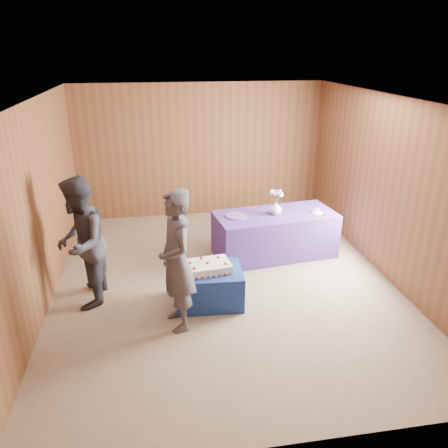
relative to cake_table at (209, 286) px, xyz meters
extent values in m
plane|color=gray|center=(0.29, 0.52, -0.25)|extent=(6.00, 6.00, 0.00)
cube|color=brown|center=(0.29, 3.52, 1.10)|extent=(5.00, 0.04, 2.70)
cube|color=brown|center=(0.29, -2.48, 1.10)|extent=(5.00, 0.04, 2.70)
cube|color=brown|center=(-2.21, 0.52, 1.10)|extent=(0.04, 6.00, 2.70)
cube|color=brown|center=(2.79, 0.52, 1.10)|extent=(0.04, 6.00, 2.70)
cube|color=white|center=(0.29, 0.52, 2.45)|extent=(5.00, 6.00, 0.04)
cube|color=#1A3C94|center=(0.00, 0.00, 0.00)|extent=(0.94, 0.75, 0.50)
cube|color=#502F81|center=(1.30, 1.32, 0.12)|extent=(2.10, 1.15, 0.75)
cube|color=white|center=(-0.03, 0.00, 0.31)|extent=(0.66, 0.48, 0.11)
sphere|color=#B3270D|center=(-0.31, -0.24, 0.27)|extent=(0.03, 0.03, 0.03)
sphere|color=#B3270D|center=(0.30, -0.17, 0.27)|extent=(0.03, 0.03, 0.03)
sphere|color=#B3270D|center=(-0.36, 0.17, 0.27)|extent=(0.03, 0.03, 0.03)
sphere|color=#B3270D|center=(0.26, 0.24, 0.27)|extent=(0.03, 0.03, 0.03)
sphere|color=#B3270D|center=(-0.20, -0.13, 0.38)|extent=(0.04, 0.04, 0.04)
cone|color=#166216|center=(-0.17, -0.13, 0.37)|extent=(0.02, 0.03, 0.02)
sphere|color=#B3270D|center=(0.13, 0.11, 0.38)|extent=(0.04, 0.04, 0.04)
cone|color=#166216|center=(0.15, 0.11, 0.37)|extent=(0.02, 0.03, 0.02)
sphere|color=#B3270D|center=(-0.03, 0.00, 0.38)|extent=(0.04, 0.04, 0.04)
cone|color=#166216|center=(0.00, 0.00, 0.37)|extent=(0.02, 0.03, 0.02)
imported|color=white|center=(1.29, 1.31, 0.61)|extent=(0.27, 0.27, 0.21)
cylinder|color=#245A26|center=(1.32, 1.31, 0.79)|extent=(0.01, 0.01, 0.15)
sphere|color=silver|center=(1.38, 1.31, 0.86)|extent=(0.05, 0.05, 0.05)
cylinder|color=#245A26|center=(1.32, 1.32, 0.79)|extent=(0.01, 0.01, 0.15)
sphere|color=silver|center=(1.37, 1.35, 0.86)|extent=(0.05, 0.05, 0.05)
cylinder|color=#245A26|center=(1.31, 1.34, 0.79)|extent=(0.01, 0.01, 0.15)
sphere|color=silver|center=(1.33, 1.38, 0.86)|extent=(0.05, 0.05, 0.05)
cylinder|color=#245A26|center=(1.29, 1.34, 0.79)|extent=(0.01, 0.01, 0.15)
sphere|color=silver|center=(1.29, 1.40, 0.86)|extent=(0.05, 0.05, 0.05)
cylinder|color=#245A26|center=(1.27, 1.34, 0.79)|extent=(0.01, 0.01, 0.15)
sphere|color=silver|center=(1.24, 1.38, 0.86)|extent=(0.05, 0.05, 0.05)
cylinder|color=#245A26|center=(1.26, 1.32, 0.79)|extent=(0.01, 0.01, 0.15)
sphere|color=silver|center=(1.21, 1.35, 0.86)|extent=(0.05, 0.05, 0.05)
cylinder|color=#245A26|center=(1.25, 1.31, 0.79)|extent=(0.01, 0.01, 0.15)
sphere|color=silver|center=(1.20, 1.31, 0.86)|extent=(0.05, 0.05, 0.05)
cylinder|color=#245A26|center=(1.26, 1.29, 0.79)|extent=(0.01, 0.01, 0.15)
sphere|color=silver|center=(1.21, 1.26, 0.86)|extent=(0.05, 0.05, 0.05)
cylinder|color=#245A26|center=(1.27, 1.27, 0.79)|extent=(0.01, 0.01, 0.15)
sphere|color=silver|center=(1.24, 1.23, 0.86)|extent=(0.05, 0.05, 0.05)
cylinder|color=#245A26|center=(1.29, 1.27, 0.79)|extent=(0.01, 0.01, 0.15)
sphere|color=silver|center=(1.29, 1.22, 0.86)|extent=(0.05, 0.05, 0.05)
cylinder|color=#245A26|center=(1.31, 1.27, 0.79)|extent=(0.01, 0.01, 0.15)
sphere|color=silver|center=(1.33, 1.23, 0.86)|extent=(0.05, 0.05, 0.05)
cylinder|color=#245A26|center=(1.32, 1.29, 0.79)|extent=(0.01, 0.01, 0.15)
sphere|color=silver|center=(1.37, 1.26, 0.86)|extent=(0.05, 0.05, 0.05)
cylinder|color=#734D9A|center=(0.63, 1.31, 0.51)|extent=(0.43, 0.43, 0.02)
cylinder|color=white|center=(1.99, 1.24, 0.51)|extent=(0.20, 0.20, 0.01)
cube|color=white|center=(1.99, 1.24, 0.54)|extent=(0.08, 0.07, 0.06)
sphere|color=#B3270D|center=(1.99, 1.22, 0.59)|extent=(0.02, 0.02, 0.02)
cube|color=silver|center=(2.00, 1.08, 0.50)|extent=(0.25, 0.11, 0.00)
imported|color=#3F3D48|center=(-0.46, -0.47, 0.66)|extent=(0.57, 0.74, 1.82)
imported|color=#2F2F39|center=(-1.68, 0.27, 0.66)|extent=(0.73, 0.91, 1.81)
camera|label=1|loc=(-0.66, -5.24, 3.09)|focal=35.00mm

